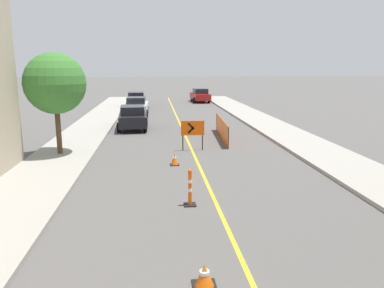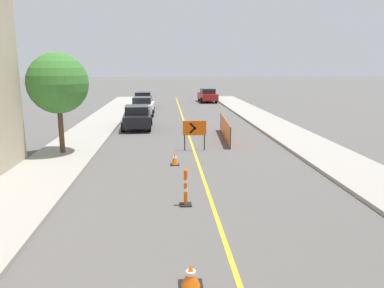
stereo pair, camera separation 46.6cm
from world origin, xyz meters
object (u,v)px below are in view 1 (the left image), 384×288
parked_car_curb_near (133,117)px  parked_car_curb_mid (137,106)px  parked_car_opposite_side (200,95)px  delineator_post_rear (190,190)px  parked_car_curb_far (136,100)px  traffic_cone_second (204,276)px  traffic_cone_third (175,159)px  arrow_barricade_primary (193,129)px  street_tree_left_near (55,84)px

parked_car_curb_near → parked_car_curb_mid: (-0.04, 7.01, 0.00)m
parked_car_opposite_side → parked_car_curb_mid: bearing=-124.9°
delineator_post_rear → parked_car_curb_far: (-2.85, 27.71, 0.30)m
traffic_cone_second → traffic_cone_third: 9.22m
delineator_post_rear → parked_car_curb_near: size_ratio=0.27×
traffic_cone_second → parked_car_curb_mid: bearing=95.3°
parked_car_curb_far → traffic_cone_second: bearing=-86.4°
parked_car_curb_mid → parked_car_curb_far: same height
arrow_barricade_primary → delineator_post_rear: bearing=-96.6°
delineator_post_rear → parked_car_curb_mid: bearing=96.8°
parked_car_curb_mid → parked_car_opposite_side: 13.24m
parked_car_curb_near → delineator_post_rear: bearing=-83.4°
delineator_post_rear → parked_car_opposite_side: size_ratio=0.27×
parked_car_curb_near → parked_car_opposite_side: same height
parked_car_curb_near → street_tree_left_near: bearing=-115.1°
arrow_barricade_primary → parked_car_opposite_side: bearing=82.0°
street_tree_left_near → delineator_post_rear: bearing=-51.4°
traffic_cone_second → street_tree_left_near: street_tree_left_near is taller
traffic_cone_third → street_tree_left_near: 6.59m
arrow_barricade_primary → street_tree_left_near: 6.88m
traffic_cone_second → parked_car_opposite_side: parked_car_opposite_side is taller
parked_car_curb_far → parked_car_opposite_side: 8.86m
traffic_cone_second → delineator_post_rear: bearing=88.2°
traffic_cone_third → parked_car_curb_near: size_ratio=0.12×
parked_car_curb_mid → parked_car_curb_far: size_ratio=1.00×
parked_car_opposite_side → street_tree_left_near: bearing=-114.4°
arrow_barricade_primary → traffic_cone_third: bearing=-111.3°
parked_car_curb_near → traffic_cone_third: bearing=-79.9°
parked_car_curb_far → delineator_post_rear: bearing=-85.4°
delineator_post_rear → arrow_barricade_primary: 7.70m
traffic_cone_third → parked_car_curb_mid: (-2.34, 16.73, 0.55)m
arrow_barricade_primary → street_tree_left_near: size_ratio=0.32×
parked_car_curb_mid → street_tree_left_near: street_tree_left_near is taller
traffic_cone_third → delineator_post_rear: delineator_post_rear is taller
traffic_cone_second → parked_car_curb_far: bearing=94.8°
traffic_cone_second → arrow_barricade_primary: size_ratio=0.32×
parked_car_curb_near → parked_car_curb_mid: 7.01m
delineator_post_rear → parked_car_opposite_side: parked_car_opposite_side is taller
parked_car_curb_mid → arrow_barricade_primary: bearing=-74.7°
arrow_barricade_primary → parked_car_opposite_side: (3.49, 25.23, -0.29)m
arrow_barricade_primary → parked_car_curb_far: parked_car_curb_far is taller
traffic_cone_third → street_tree_left_near: (-5.35, 2.14, 3.19)m
parked_car_curb_near → traffic_cone_second: bearing=-86.1°
traffic_cone_second → parked_car_opposite_side: size_ratio=0.11×
arrow_barricade_primary → street_tree_left_near: bearing=-174.3°
street_tree_left_near → parked_car_curb_far: bearing=82.6°
parked_car_opposite_side → parked_car_curb_near: bearing=-114.0°
traffic_cone_second → arrow_barricade_primary: bearing=85.2°
parked_car_curb_mid → parked_car_opposite_side: bearing=60.0°
parked_car_opposite_side → parked_car_curb_far: bearing=-147.9°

